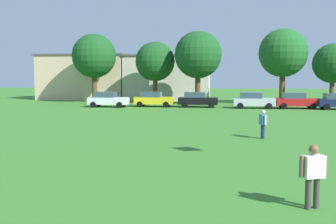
# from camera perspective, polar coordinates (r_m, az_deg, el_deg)

# --- Properties ---
(ground_plane) EXTENTS (160.00, 160.00, 0.00)m
(ground_plane) POSITION_cam_1_polar(r_m,az_deg,el_deg) (30.19, 2.97, -1.15)
(ground_plane) COLOR #387528
(adult_bystander) EXTENTS (0.74, 0.49, 1.66)m
(adult_bystander) POSITION_cam_1_polar(r_m,az_deg,el_deg) (10.55, 20.69, -8.16)
(adult_bystander) COLOR #3F3833
(adult_bystander) RESTS_ON ground
(bystander_near_trees) EXTENTS (0.41, 0.73, 1.57)m
(bystander_near_trees) POSITION_cam_1_polar(r_m,az_deg,el_deg) (21.55, 13.90, -1.38)
(bystander_near_trees) COLOR navy
(bystander_near_trees) RESTS_ON ground
(parked_car_white_0) EXTENTS (4.30, 2.02, 1.68)m
(parked_car_white_0) POSITION_cam_1_polar(r_m,az_deg,el_deg) (43.02, -8.91, 1.86)
(parked_car_white_0) COLOR white
(parked_car_white_0) RESTS_ON ground
(parked_car_yellow_1) EXTENTS (4.30, 2.02, 1.68)m
(parked_car_yellow_1) POSITION_cam_1_polar(r_m,az_deg,el_deg) (43.04, -2.17, 1.92)
(parked_car_yellow_1) COLOR yellow
(parked_car_yellow_1) RESTS_ON ground
(parked_car_black_2) EXTENTS (4.30, 2.02, 1.68)m
(parked_car_black_2) POSITION_cam_1_polar(r_m,az_deg,el_deg) (42.47, 4.37, 1.87)
(parked_car_black_2) COLOR black
(parked_car_black_2) RESTS_ON ground
(parked_car_silver_3) EXTENTS (4.30, 2.02, 1.68)m
(parked_car_silver_3) POSITION_cam_1_polar(r_m,az_deg,el_deg) (41.84, 12.51, 1.71)
(parked_car_silver_3) COLOR silver
(parked_car_silver_3) RESTS_ON ground
(parked_car_red_4) EXTENTS (4.30, 2.02, 1.68)m
(parked_car_red_4) POSITION_cam_1_polar(r_m,az_deg,el_deg) (42.69, 18.45, 1.63)
(parked_car_red_4) COLOR red
(parked_car_red_4) RESTS_ON ground
(tree_far_left) EXTENTS (5.70, 5.70, 8.89)m
(tree_far_left) POSITION_cam_1_polar(r_m,az_deg,el_deg) (51.32, -10.90, 8.12)
(tree_far_left) COLOR brown
(tree_far_left) RESTS_ON ground
(tree_left) EXTENTS (4.98, 4.98, 7.75)m
(tree_left) POSITION_cam_1_polar(r_m,az_deg,el_deg) (48.91, -1.91, 7.46)
(tree_left) COLOR brown
(tree_left) RESTS_ON ground
(tree_center_left) EXTENTS (5.63, 5.63, 8.77)m
(tree_center_left) POSITION_cam_1_polar(r_m,az_deg,el_deg) (46.47, 4.46, 8.41)
(tree_center_left) COLOR brown
(tree_center_left) RESTS_ON ground
(tree_center_right) EXTENTS (5.89, 5.89, 9.18)m
(tree_center_right) POSITION_cam_1_polar(r_m,az_deg,el_deg) (49.37, 16.68, 8.34)
(tree_center_right) COLOR brown
(tree_center_right) RESTS_ON ground
(tree_right) EXTENTS (4.63, 4.63, 7.22)m
(tree_right) POSITION_cam_1_polar(r_m,az_deg,el_deg) (49.25, 23.23, 6.60)
(tree_right) COLOR brown
(tree_right) RESTS_ON ground
(house_left) EXTENTS (12.41, 6.30, 6.40)m
(house_left) POSITION_cam_1_polar(r_m,az_deg,el_deg) (55.62, -0.04, 5.11)
(house_left) COLOR beige
(house_left) RESTS_ON ground
(house_right) EXTENTS (13.25, 6.33, 6.58)m
(house_right) POSITION_cam_1_polar(r_m,az_deg,el_deg) (58.70, -12.27, 5.09)
(house_right) COLOR beige
(house_right) RESTS_ON ground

